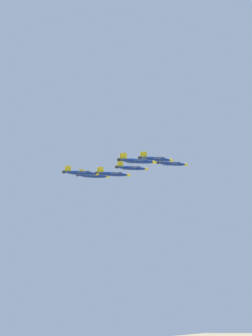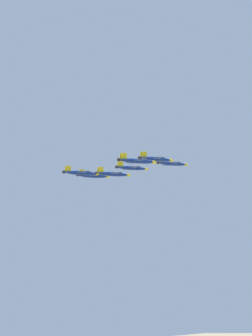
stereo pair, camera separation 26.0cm
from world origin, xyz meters
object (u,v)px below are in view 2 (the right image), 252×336
at_px(jet_lead, 172,164).
at_px(jet_trailing, 81,173).
at_px(jet_right_wingman, 156,159).
at_px(jet_slot_rear, 113,174).
at_px(jet_left_outer, 93,176).
at_px(jet_right_outer, 137,161).
at_px(jet_left_wingman, 132,168).

relative_size(jet_lead, jet_trailing, 0.99).
relative_size(jet_lead, jet_right_wingman, 0.97).
bearing_deg(jet_trailing, jet_lead, 0.66).
relative_size(jet_right_wingman, jet_slot_rear, 1.00).
bearing_deg(jet_left_outer, jet_right_outer, -89.22).
relative_size(jet_left_wingman, jet_slot_rear, 1.00).
height_order(jet_lead, jet_left_wingman, jet_lead).
xyz_separation_m(jet_lead, jet_left_outer, (-28.17, -24.88, -3.99)).
relative_size(jet_left_outer, jet_right_outer, 0.98).
height_order(jet_right_outer, jet_trailing, jet_right_outer).
xyz_separation_m(jet_left_wingman, jet_slot_rear, (10.01, -15.91, -5.21)).
bearing_deg(jet_right_wingman, jet_right_outer, -140.62).
xyz_separation_m(jet_right_outer, jet_slot_rear, (-24.10, 3.47, -1.90)).
height_order(jet_left_outer, jet_right_outer, jet_left_outer).
height_order(jet_left_wingman, jet_right_wingman, jet_right_wingman).
height_order(jet_left_wingman, jet_right_outer, jet_left_wingman).
xyz_separation_m(jet_right_wingman, jet_left_outer, (-38.18, -8.98, -3.20)).
relative_size(jet_right_outer, jet_slot_rear, 1.01).
bearing_deg(jet_slot_rear, jet_right_wingman, -41.00).
bearing_deg(jet_left_wingman, jet_left_outer, 140.37).
height_order(jet_left_outer, jet_slot_rear, jet_left_outer).
bearing_deg(jet_slot_rear, jet_right_outer, -90.63).
bearing_deg(jet_right_outer, jet_trailing, 119.77).
bearing_deg(jet_right_outer, jet_left_wingman, 67.89).
bearing_deg(jet_trailing, jet_right_wingman, -22.36).
distance_m(jet_right_wingman, jet_trailing, 31.67).
height_order(jet_lead, jet_right_wingman, jet_lead).
bearing_deg(jet_left_wingman, jet_right_outer, -110.68).
xyz_separation_m(jet_left_outer, jet_trailing, (22.06, -17.64, -2.68)).
bearing_deg(jet_right_wingman, jet_left_wingman, 89.01).
bearing_deg(jet_trailing, jet_right_outer, -58.87).
xyz_separation_m(jet_right_wingman, jet_slot_rear, (-14.09, -12.44, -5.55)).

